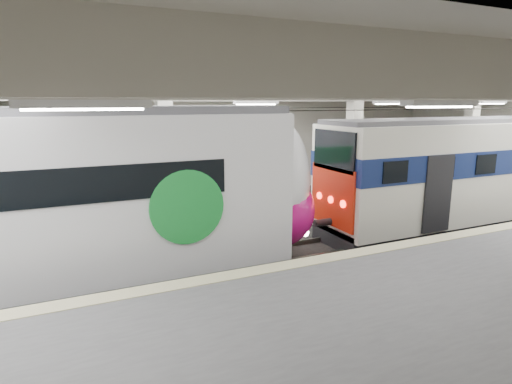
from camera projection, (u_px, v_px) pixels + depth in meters
name	position (u px, v px, depth m)	size (l,w,h in m)	color
station_hall	(312.00, 165.00, 11.86)	(36.00, 24.00, 5.75)	black
modern_emu	(77.00, 203.00, 11.12)	(15.29, 3.15, 4.86)	white
older_rer	(469.00, 170.00, 17.05)	(13.18, 2.91, 4.36)	silver
far_train	(57.00, 180.00, 15.87)	(12.77, 3.21, 4.09)	white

